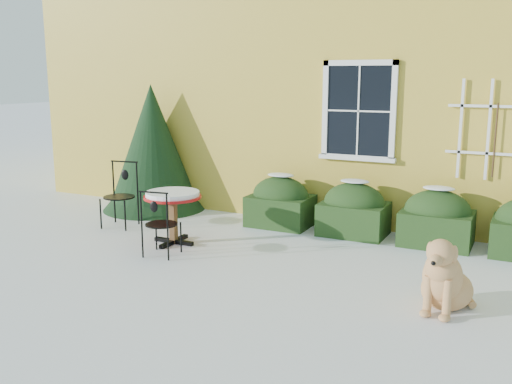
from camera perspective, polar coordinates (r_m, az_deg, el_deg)
The scene contains 8 objects.
ground at distance 7.58m, azimuth -3.40°, elevation -8.05°, with size 80.00×80.00×0.00m, color white.
house at distance 13.68m, azimuth 11.62°, elevation 14.16°, with size 12.40×8.40×6.40m.
hedge_row at distance 9.20m, azimuth 13.64°, elevation -2.22°, with size 4.95×0.80×0.91m.
evergreen_shrub at distance 11.12m, azimuth -10.25°, elevation 3.21°, with size 1.97×1.97×2.39m.
bistro_table at distance 8.77m, azimuth -8.34°, elevation -0.83°, with size 0.88×0.88×0.82m.
patio_chair_near at distance 8.23m, azimuth -9.58°, elevation -3.07°, with size 0.49×0.48×0.97m.
patio_chair_far at distance 9.99m, azimuth -13.41°, elevation -0.23°, with size 0.57×0.56×1.11m.
dog at distance 6.60m, azimuth 18.30°, elevation -8.38°, with size 0.64×0.96×0.89m.
Camera 1 is at (3.57, -6.18, 2.54)m, focal length 40.00 mm.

